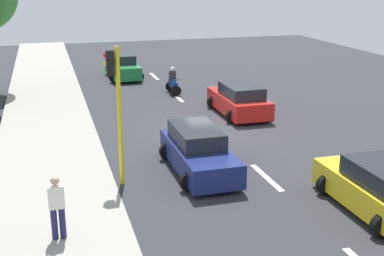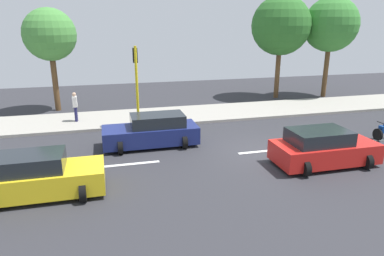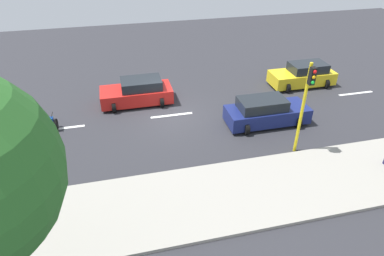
% 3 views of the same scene
% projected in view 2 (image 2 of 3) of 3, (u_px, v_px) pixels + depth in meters
% --- Properties ---
extents(ground_plane, '(40.00, 60.00, 0.10)m').
position_uv_depth(ground_plane, '(263.00, 152.00, 15.77)').
color(ground_plane, '#2D2D33').
extents(sidewalk, '(4.00, 60.00, 0.15)m').
position_uv_depth(sidewalk, '(215.00, 113.00, 22.21)').
color(sidewalk, '#9E998E').
rests_on(sidewalk, ground).
extents(lane_stripe_north, '(0.20, 2.40, 0.01)m').
position_uv_depth(lane_stripe_north, '(374.00, 140.00, 17.18)').
color(lane_stripe_north, white).
rests_on(lane_stripe_north, ground).
extents(lane_stripe_mid, '(0.20, 2.40, 0.01)m').
position_uv_depth(lane_stripe_mid, '(263.00, 151.00, 15.76)').
color(lane_stripe_mid, white).
rests_on(lane_stripe_mid, ground).
extents(lane_stripe_south, '(0.20, 2.40, 0.01)m').
position_uv_depth(lane_stripe_south, '(131.00, 164.00, 14.33)').
color(lane_stripe_south, white).
rests_on(lane_stripe_south, ground).
extents(car_red, '(2.28, 4.20, 1.52)m').
position_uv_depth(car_red, '(323.00, 148.00, 14.11)').
color(car_red, red).
rests_on(car_red, ground).
extents(car_dark_blue, '(2.15, 4.44, 1.52)m').
position_uv_depth(car_dark_blue, '(152.00, 131.00, 16.29)').
color(car_dark_blue, navy).
rests_on(car_dark_blue, ground).
extents(car_yellow_cab, '(2.15, 4.21, 1.52)m').
position_uv_depth(car_yellow_cab, '(37.00, 177.00, 11.53)').
color(car_yellow_cab, yellow).
rests_on(car_yellow_cab, ground).
extents(pedestrian_near_signal, '(0.40, 0.24, 1.69)m').
position_uv_depth(pedestrian_near_signal, '(75.00, 106.00, 19.78)').
color(pedestrian_near_signal, '#1E1E4C').
rests_on(pedestrian_near_signal, sidewalk).
extents(traffic_light_corner, '(0.49, 0.24, 4.50)m').
position_uv_depth(traffic_light_corner, '(136.00, 76.00, 18.15)').
color(traffic_light_corner, yellow).
rests_on(traffic_light_corner, ground).
extents(street_tree_south, '(4.03, 4.03, 7.50)m').
position_uv_depth(street_tree_south, '(331.00, 25.00, 25.75)').
color(street_tree_south, brown).
rests_on(street_tree_south, ground).
extents(street_tree_center, '(3.29, 3.29, 6.55)m').
position_uv_depth(street_tree_center, '(50.00, 35.00, 21.67)').
color(street_tree_center, brown).
rests_on(street_tree_center, ground).
extents(street_tree_north, '(4.35, 4.35, 7.59)m').
position_uv_depth(street_tree_north, '(281.00, 26.00, 25.44)').
color(street_tree_north, brown).
rests_on(street_tree_north, ground).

